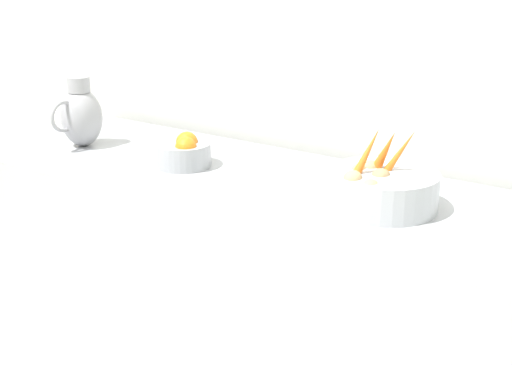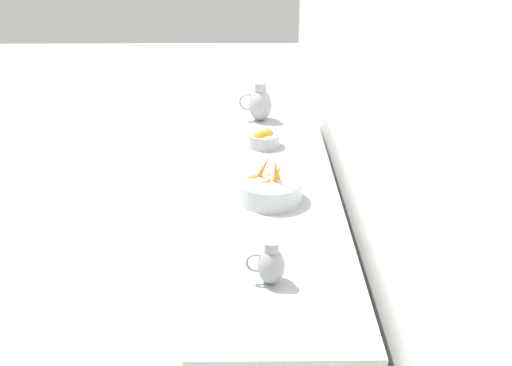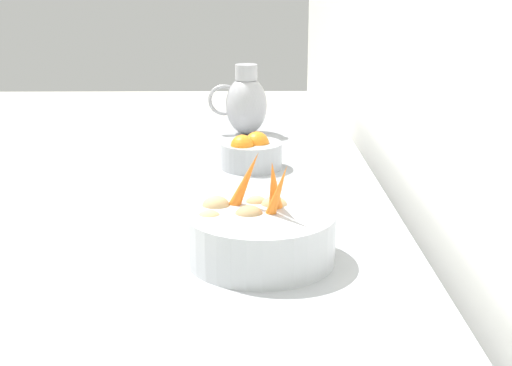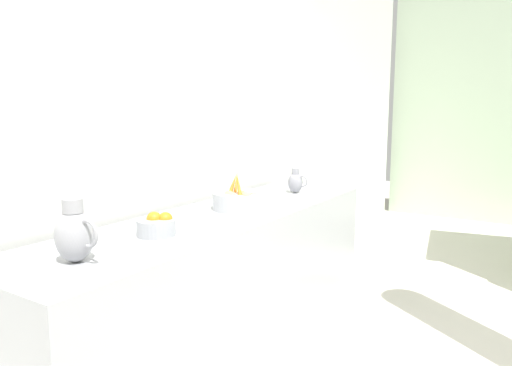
% 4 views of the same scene
% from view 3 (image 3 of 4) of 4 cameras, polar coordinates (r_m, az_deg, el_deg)
% --- Properties ---
extents(vegetable_colander, '(0.31, 0.31, 0.23)m').
position_cam_3_polar(vegetable_colander, '(1.45, 0.33, -4.16)').
color(vegetable_colander, '#ADAFB5').
rests_on(vegetable_colander, prep_counter).
extents(orange_bowl, '(0.19, 0.19, 0.11)m').
position_cam_3_polar(orange_bowl, '(2.12, -0.40, 2.44)').
color(orange_bowl, '#9EA0A5').
rests_on(orange_bowl, prep_counter).
extents(metal_pitcher_tall, '(0.21, 0.15, 0.25)m').
position_cam_3_polar(metal_pitcher_tall, '(2.56, -0.85, 6.50)').
color(metal_pitcher_tall, '#939399').
rests_on(metal_pitcher_tall, prep_counter).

